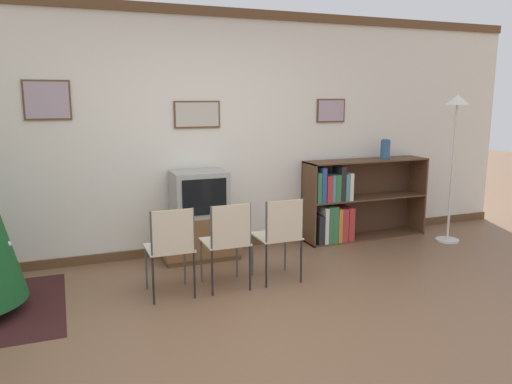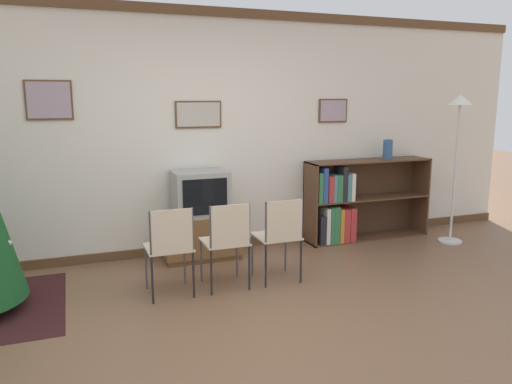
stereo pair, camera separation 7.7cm
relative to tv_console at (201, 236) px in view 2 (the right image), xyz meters
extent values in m
plane|color=brown|center=(0.08, -1.96, -0.24)|extent=(24.00, 24.00, 0.00)
cube|color=silver|center=(0.08, 0.29, 1.11)|extent=(8.50, 0.08, 2.70)
cube|color=brown|center=(0.08, 0.24, 2.41)|extent=(8.50, 0.03, 0.10)
cube|color=brown|center=(0.08, 0.24, -0.19)|extent=(8.50, 0.03, 0.10)
cube|color=brown|center=(-1.45, 0.24, 1.48)|extent=(0.44, 0.02, 0.39)
cube|color=#A893A3|center=(-1.45, 0.23, 1.48)|extent=(0.41, 0.01, 0.36)
cube|color=brown|center=(0.06, 0.24, 1.32)|extent=(0.52, 0.02, 0.30)
cube|color=#BCB7A8|center=(0.06, 0.23, 1.32)|extent=(0.48, 0.01, 0.26)
cube|color=brown|center=(1.73, 0.24, 1.34)|extent=(0.38, 0.02, 0.28)
cube|color=#A893A3|center=(1.73, 0.23, 1.34)|extent=(0.34, 0.01, 0.25)
sphere|color=silver|center=(-1.81, -0.75, 0.33)|extent=(0.05, 0.05, 0.05)
cube|color=brown|center=(0.00, 0.00, -0.22)|extent=(0.80, 0.43, 0.05)
cube|color=brown|center=(0.00, 0.00, 0.02)|extent=(0.84, 0.44, 0.44)
cube|color=#9E9E99|center=(0.00, 0.00, 0.48)|extent=(0.58, 0.42, 0.49)
cube|color=black|center=(0.00, -0.22, 0.48)|extent=(0.47, 0.01, 0.38)
cube|color=beige|center=(-0.52, -0.88, 0.19)|extent=(0.40, 0.40, 0.02)
cube|color=beige|center=(-0.52, -1.08, 0.39)|extent=(0.35, 0.01, 0.38)
cylinder|color=#4C4C51|center=(-0.70, -0.70, -0.03)|extent=(0.02, 0.02, 0.42)
cylinder|color=#4C4C51|center=(-0.34, -0.70, -0.03)|extent=(0.02, 0.02, 0.42)
cylinder|color=#4C4C51|center=(-0.70, -1.06, -0.03)|extent=(0.02, 0.02, 0.42)
cylinder|color=#4C4C51|center=(-0.34, -1.06, -0.03)|extent=(0.02, 0.02, 0.42)
cylinder|color=#4C4C51|center=(-0.70, -1.06, 0.17)|extent=(0.02, 0.02, 0.82)
cylinder|color=#4C4C51|center=(-0.34, -1.06, 0.17)|extent=(0.02, 0.02, 0.82)
cube|color=beige|center=(0.00, -0.88, 0.19)|extent=(0.40, 0.40, 0.02)
cube|color=beige|center=(0.00, -1.08, 0.39)|extent=(0.35, 0.01, 0.38)
cylinder|color=#4C4C51|center=(-0.18, -0.70, -0.03)|extent=(0.02, 0.02, 0.42)
cylinder|color=#4C4C51|center=(0.18, -0.70, -0.03)|extent=(0.02, 0.02, 0.42)
cylinder|color=#4C4C51|center=(-0.18, -1.06, -0.03)|extent=(0.02, 0.02, 0.42)
cylinder|color=#4C4C51|center=(0.18, -1.06, -0.03)|extent=(0.02, 0.02, 0.42)
cylinder|color=#4C4C51|center=(-0.18, -1.06, 0.17)|extent=(0.02, 0.02, 0.82)
cylinder|color=#4C4C51|center=(0.18, -1.06, 0.17)|extent=(0.02, 0.02, 0.82)
cube|color=beige|center=(0.52, -0.88, 0.19)|extent=(0.40, 0.40, 0.02)
cube|color=beige|center=(0.52, -1.08, 0.39)|extent=(0.35, 0.01, 0.38)
cylinder|color=#4C4C51|center=(0.34, -0.70, -0.03)|extent=(0.02, 0.02, 0.42)
cylinder|color=#4C4C51|center=(0.70, -0.70, -0.03)|extent=(0.02, 0.02, 0.42)
cylinder|color=#4C4C51|center=(0.34, -1.06, -0.03)|extent=(0.02, 0.02, 0.42)
cylinder|color=#4C4C51|center=(0.70, -1.06, -0.03)|extent=(0.02, 0.02, 0.42)
cylinder|color=#4C4C51|center=(0.34, -1.06, 0.17)|extent=(0.02, 0.02, 0.82)
cylinder|color=#4C4C51|center=(0.70, -1.06, 0.17)|extent=(0.02, 0.02, 0.82)
cube|color=brown|center=(1.36, 0.05, 0.25)|extent=(0.02, 0.36, 0.99)
cube|color=brown|center=(2.94, 0.05, 0.25)|extent=(0.02, 0.36, 0.99)
cube|color=brown|center=(2.15, 0.05, 0.74)|extent=(1.61, 0.36, 0.02)
cube|color=brown|center=(2.15, 0.05, -0.24)|extent=(1.61, 0.36, 0.02)
cube|color=brown|center=(2.15, 0.05, 0.27)|extent=(1.57, 0.36, 0.02)
cube|color=#492F1E|center=(2.15, 0.23, 0.25)|extent=(1.61, 0.01, 0.99)
cube|color=#232328|center=(1.45, 0.03, -0.05)|extent=(0.08, 0.31, 0.34)
cube|color=silver|center=(1.52, -0.02, -0.01)|extent=(0.05, 0.21, 0.43)
cube|color=#337547|center=(1.58, -0.02, 0.00)|extent=(0.05, 0.21, 0.44)
cube|color=#337547|center=(1.64, -0.01, 0.00)|extent=(0.07, 0.23, 0.44)
cube|color=orange|center=(1.71, 0.03, -0.02)|extent=(0.05, 0.30, 0.41)
cube|color=#B73333|center=(1.78, 0.01, -0.02)|extent=(0.08, 0.26, 0.40)
cube|color=#B73333|center=(1.86, 0.03, -0.02)|extent=(0.08, 0.30, 0.41)
cube|color=#337547|center=(1.41, 0.03, 0.46)|extent=(0.05, 0.30, 0.36)
cube|color=#2D4C93|center=(1.47, 0.00, 0.49)|extent=(0.06, 0.25, 0.41)
cube|color=#B73333|center=(1.55, 0.00, 0.44)|extent=(0.07, 0.26, 0.32)
cube|color=teal|center=(1.60, 0.00, 0.44)|extent=(0.04, 0.24, 0.32)
cube|color=#337547|center=(1.66, -0.02, 0.44)|extent=(0.07, 0.20, 0.32)
cube|color=#232328|center=(1.73, 0.00, 0.49)|extent=(0.06, 0.24, 0.42)
cube|color=teal|center=(1.79, 0.00, 0.44)|extent=(0.05, 0.25, 0.33)
cube|color=silver|center=(1.84, 0.00, 0.45)|extent=(0.05, 0.24, 0.33)
cylinder|color=#335684|center=(2.39, 0.02, 0.86)|extent=(0.12, 0.12, 0.23)
torus|color=#335684|center=(2.39, 0.02, 0.98)|extent=(0.10, 0.10, 0.02)
cylinder|color=silver|center=(3.01, -0.48, -0.23)|extent=(0.28, 0.28, 0.03)
cylinder|color=silver|center=(3.01, -0.48, 0.60)|extent=(0.03, 0.03, 1.63)
cone|color=white|center=(3.01, -0.48, 1.47)|extent=(0.28, 0.28, 0.12)
camera|label=1|loc=(-1.36, -5.13, 1.51)|focal=35.00mm
camera|label=2|loc=(-1.29, -5.16, 1.51)|focal=35.00mm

